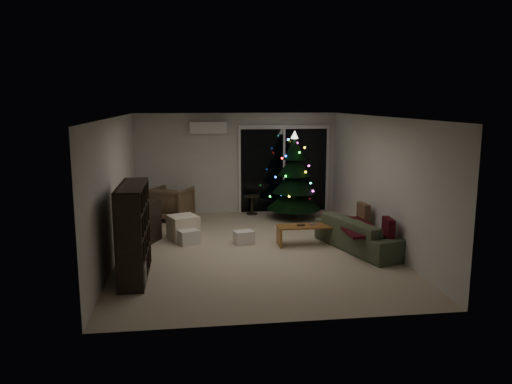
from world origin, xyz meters
TOP-DOWN VIEW (x-y plane):
  - room at (0.46, 1.49)m, footprint 6.50×7.51m
  - bookshelf at (-2.25, -1.29)m, footprint 0.54×1.54m
  - media_cabinet at (-2.25, 0.46)m, footprint 0.98×1.39m
  - stereo at (-2.25, 0.46)m, footprint 0.41×0.49m
  - armchair at (-1.61, 2.66)m, footprint 1.12×1.14m
  - ottoman at (-1.33, 0.89)m, footprint 0.71×0.71m
  - cardboard_box_a at (-1.22, 0.51)m, footprint 0.47×0.42m
  - cardboard_box_b at (-0.13, 0.38)m, footprint 0.42×0.36m
  - side_table at (0.35, 2.96)m, footprint 0.43×0.43m
  - floor_lamp at (-1.36, 3.41)m, footprint 0.27×0.27m
  - sofa at (2.05, -0.30)m, footprint 1.40×2.24m
  - sofa_throw at (1.95, -0.30)m, footprint 0.65×1.50m
  - cushion_a at (2.30, 0.35)m, footprint 0.15×0.41m
  - cushion_b at (2.30, -0.95)m, footprint 0.15×0.41m
  - coffee_table at (1.12, 0.15)m, footprint 1.23×0.44m
  - remote_a at (0.97, 0.15)m, footprint 0.15×0.05m
  - remote_b at (1.22, 0.20)m, footprint 0.15×0.09m
  - christmas_tree at (1.29, 2.39)m, footprint 1.33×1.33m

SIDE VIEW (x-z plane):
  - cardboard_box_b at x=-0.13m, z-range 0.00..0.26m
  - cardboard_box_a at x=-1.22m, z-range 0.00..0.28m
  - coffee_table at x=1.12m, z-range 0.00..0.39m
  - side_table at x=0.35m, z-range 0.00..0.47m
  - ottoman at x=-1.33m, z-range 0.00..0.49m
  - sofa at x=2.05m, z-range 0.00..0.61m
  - armchair at x=-1.61m, z-range 0.00..0.78m
  - remote_a at x=0.97m, z-range 0.39..0.41m
  - remote_b at x=1.22m, z-range 0.39..0.41m
  - media_cabinet at x=-2.25m, z-range 0.00..0.82m
  - sofa_throw at x=1.95m, z-range 0.42..0.47m
  - cushion_a at x=2.30m, z-range 0.35..0.75m
  - cushion_b at x=2.30m, z-range 0.35..0.75m
  - bookshelf at x=-2.25m, z-range 0.00..1.50m
  - floor_lamp at x=-1.36m, z-range 0.00..1.66m
  - stereo at x=-2.25m, z-range 0.82..0.99m
  - room at x=0.46m, z-range -0.28..2.32m
  - christmas_tree at x=1.29m, z-range 0.00..2.10m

